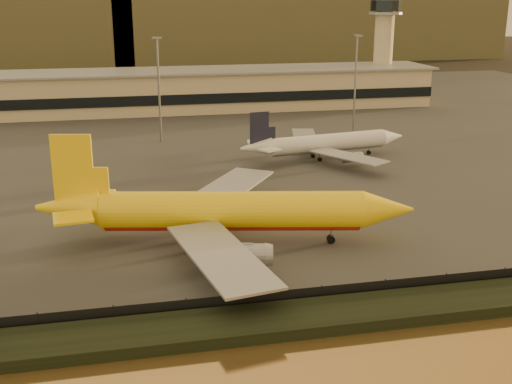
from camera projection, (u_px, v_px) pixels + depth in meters
ground at (278, 263)px, 87.76m from camera, size 900.00×900.00×0.00m
embankment at (315, 317)px, 71.67m from camera, size 320.00×7.00×1.40m
tarmac at (194, 128)px, 176.46m from camera, size 320.00×220.00×0.20m
perimeter_fence at (305, 297)px, 75.23m from camera, size 300.00×0.05×2.20m
terminal_building at (135, 92)px, 200.24m from camera, size 202.00×25.00×12.60m
control_tower at (384, 37)px, 217.97m from camera, size 11.20×11.20×35.50m
apron_light_masts at (263, 79)px, 156.24m from camera, size 152.20×12.20×25.40m
distant_hills at (110, 2)px, 391.89m from camera, size 470.00×160.00×70.00m
dhl_cargo_jet at (225, 212)px, 92.92m from camera, size 54.62×52.66×16.40m
white_narrowbody_jet at (325, 144)px, 142.36m from camera, size 40.02×38.65×11.51m
gse_vehicle_yellow at (279, 198)px, 112.86m from camera, size 3.95×2.75×1.63m
gse_vehicle_white at (73, 199)px, 111.88m from camera, size 4.07×2.58×1.70m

